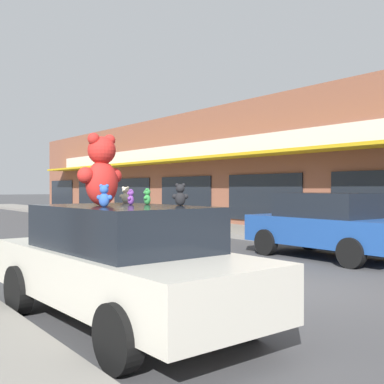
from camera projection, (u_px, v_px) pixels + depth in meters
ground_plane at (296, 288)px, 8.62m from camera, size 260.00×260.00×0.00m
storefront_row at (273, 170)px, 28.73m from camera, size 14.24×39.67×5.71m
plush_art_car at (122, 262)px, 6.30m from camera, size 2.08×4.59×1.57m
teddy_bear_giant at (101, 171)px, 6.44m from camera, size 0.73×0.48×0.96m
teddy_bear_green at (147, 197)px, 6.71m from camera, size 0.16×0.15×0.23m
teddy_bear_purple at (131, 197)px, 6.61m from camera, size 0.15×0.15×0.22m
teddy_bear_blue at (104, 196)px, 5.90m from camera, size 0.18×0.20×0.28m
teddy_bear_cream at (125, 195)px, 7.53m from camera, size 0.19×0.15×0.26m
teddy_bear_black at (180, 195)px, 6.30m from camera, size 0.22×0.18×0.30m
parked_car_far_center at (328, 224)px, 12.37m from camera, size 2.00×4.29×1.68m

